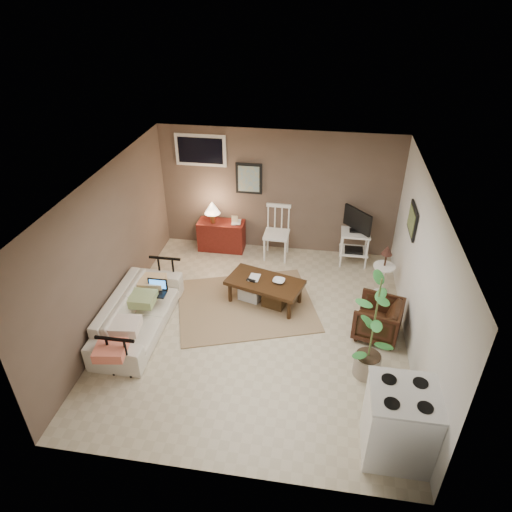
% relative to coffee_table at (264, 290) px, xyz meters
% --- Properties ---
extents(floor, '(5.00, 5.00, 0.00)m').
position_rel_coffee_table_xyz_m(floor, '(-0.02, -0.64, -0.26)').
color(floor, '#C1B293').
rests_on(floor, ground).
extents(art_back, '(0.50, 0.03, 0.60)m').
position_rel_coffee_table_xyz_m(art_back, '(-0.57, 1.83, 1.19)').
color(art_back, black).
extents(art_right, '(0.03, 0.60, 0.45)m').
position_rel_coffee_table_xyz_m(art_right, '(2.21, 0.41, 1.26)').
color(art_right, black).
extents(window, '(0.96, 0.03, 0.60)m').
position_rel_coffee_table_xyz_m(window, '(-1.47, 1.83, 1.69)').
color(window, white).
extents(rug, '(2.65, 2.38, 0.02)m').
position_rel_coffee_table_xyz_m(rug, '(-0.29, -0.13, -0.25)').
color(rug, '#947656').
rests_on(rug, floor).
extents(coffee_table, '(1.35, 0.96, 0.46)m').
position_rel_coffee_table_xyz_m(coffee_table, '(0.00, 0.00, 0.00)').
color(coffee_table, '#361C0E').
rests_on(coffee_table, floor).
extents(sofa, '(0.60, 2.05, 0.80)m').
position_rel_coffee_table_xyz_m(sofa, '(-1.82, -0.94, 0.14)').
color(sofa, beige).
rests_on(sofa, floor).
extents(sofa_pillows, '(0.39, 1.95, 0.14)m').
position_rel_coffee_table_xyz_m(sofa_pillows, '(-1.77, -1.18, 0.23)').
color(sofa_pillows, beige).
rests_on(sofa_pillows, sofa).
extents(sofa_end_rails, '(0.55, 2.05, 0.69)m').
position_rel_coffee_table_xyz_m(sofa_end_rails, '(-1.70, -0.94, 0.09)').
color(sofa_end_rails, black).
rests_on(sofa_end_rails, floor).
extents(laptop, '(0.32, 0.23, 0.21)m').
position_rel_coffee_table_xyz_m(laptop, '(-1.62, -0.59, 0.26)').
color(laptop, black).
rests_on(laptop, sofa).
extents(red_console, '(0.90, 0.40, 1.04)m').
position_rel_coffee_table_xyz_m(red_console, '(-1.10, 1.62, 0.10)').
color(red_console, maroon).
rests_on(red_console, floor).
extents(spindle_chair, '(0.48, 0.48, 1.03)m').
position_rel_coffee_table_xyz_m(spindle_chair, '(0.02, 1.52, 0.22)').
color(spindle_chair, white).
rests_on(spindle_chair, floor).
extents(tv_stand, '(0.53, 0.53, 1.12)m').
position_rel_coffee_table_xyz_m(tv_stand, '(1.49, 1.48, 0.33)').
color(tv_stand, white).
rests_on(tv_stand, floor).
extents(side_table, '(0.36, 0.36, 0.97)m').
position_rel_coffee_table_xyz_m(side_table, '(1.94, 0.55, 0.34)').
color(side_table, white).
rests_on(side_table, floor).
extents(armchair, '(0.75, 0.78, 0.67)m').
position_rel_coffee_table_xyz_m(armchair, '(1.79, -0.54, 0.08)').
color(armchair, black).
rests_on(armchair, floor).
extents(potted_plant, '(0.40, 0.40, 1.62)m').
position_rel_coffee_table_xyz_m(potted_plant, '(1.61, -1.37, 0.60)').
color(potted_plant, gray).
rests_on(potted_plant, floor).
extents(stove, '(0.74, 0.69, 0.97)m').
position_rel_coffee_table_xyz_m(stove, '(1.87, -2.55, 0.22)').
color(stove, white).
rests_on(stove, floor).
extents(bowl, '(0.20, 0.08, 0.20)m').
position_rel_coffee_table_xyz_m(bowl, '(0.24, 0.00, 0.28)').
color(bowl, '#361C0E').
rests_on(bowl, coffee_table).
extents(book_table, '(0.17, 0.03, 0.24)m').
position_rel_coffee_table_xyz_m(book_table, '(-0.26, 0.06, 0.30)').
color(book_table, '#361C0E').
rests_on(book_table, coffee_table).
extents(book_console, '(0.18, 0.04, 0.24)m').
position_rel_coffee_table_xyz_m(book_console, '(-0.88, 1.63, 0.46)').
color(book_console, '#361C0E').
rests_on(book_console, red_console).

